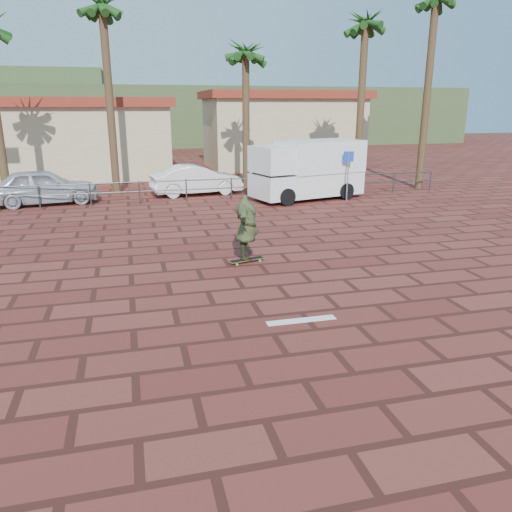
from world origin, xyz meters
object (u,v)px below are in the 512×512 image
(campervan, at_px, (308,169))
(car_silver, at_px, (43,187))
(car_white, at_px, (196,180))
(longboard, at_px, (247,260))
(skateboarder, at_px, (247,228))

(campervan, bearing_deg, car_silver, 157.99)
(car_white, bearing_deg, car_silver, 89.09)
(longboard, bearing_deg, campervan, 46.01)
(car_silver, bearing_deg, campervan, -106.30)
(car_white, bearing_deg, longboard, 170.94)
(skateboarder, height_order, campervan, campervan)
(skateboarder, xyz_separation_m, car_white, (0.16, 11.12, -0.27))
(campervan, height_order, car_white, campervan)
(longboard, height_order, car_silver, car_silver)
(campervan, distance_m, car_silver, 11.47)
(longboard, distance_m, car_white, 11.14)
(skateboarder, distance_m, car_white, 11.13)
(skateboarder, relative_size, car_white, 0.50)
(campervan, xyz_separation_m, car_silver, (-11.36, 1.49, -0.60))
(longboard, xyz_separation_m, car_silver, (-6.48, 10.27, 0.68))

